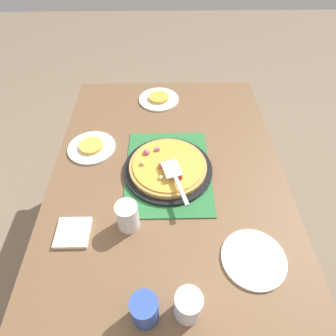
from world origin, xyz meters
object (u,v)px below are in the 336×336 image
at_px(cup_near, 128,216).
at_px(cup_corner, 145,310).
at_px(napkin_stack, 73,233).
at_px(pizza, 168,166).
at_px(plate_far_right, 159,99).
at_px(pizza_server, 175,177).
at_px(pizza_pan, 168,169).
at_px(plate_side, 254,259).
at_px(cup_far, 188,306).
at_px(served_slice_left, 91,146).
at_px(served_slice_right, 159,97).
at_px(plate_near_left, 92,148).

height_order(cup_near, cup_corner, same).
bearing_deg(cup_near, napkin_stack, 99.25).
distance_m(pizza, plate_far_right, 0.53).
xyz_separation_m(pizza_server, napkin_stack, (-0.20, 0.38, -0.06)).
relative_size(plate_far_right, napkin_stack, 1.83).
bearing_deg(pizza_pan, cup_corner, 172.40).
bearing_deg(napkin_stack, pizza, -49.62).
xyz_separation_m(plate_side, cup_far, (-0.16, 0.24, 0.06)).
bearing_deg(cup_near, pizza, -29.29).
bearing_deg(cup_corner, plate_far_right, -1.80).
xyz_separation_m(served_slice_left, served_slice_right, (0.38, -0.31, 0.00)).
bearing_deg(pizza_pan, pizza, 79.69).
bearing_deg(pizza, served_slice_right, 4.37).
relative_size(pizza_pan, plate_near_left, 1.73).
bearing_deg(pizza_pan, pizza_server, -163.56).
bearing_deg(napkin_stack, plate_far_right, -20.52).
height_order(plate_side, cup_near, cup_near).
xyz_separation_m(served_slice_right, cup_corner, (-1.10, 0.03, 0.04)).
distance_m(pizza_pan, cup_near, 0.30).
xyz_separation_m(cup_far, cup_corner, (-0.01, 0.12, 0.00)).
xyz_separation_m(served_slice_left, pizza_server, (-0.24, -0.38, 0.05)).
distance_m(served_slice_left, cup_far, 0.81).
xyz_separation_m(plate_near_left, cup_far, (-0.71, -0.40, 0.06)).
height_order(plate_near_left, pizza_server, pizza_server).
relative_size(pizza_pan, plate_side, 1.73).
height_order(pizza_pan, cup_far, cup_far).
bearing_deg(plate_side, napkin_stack, 80.24).
relative_size(pizza_pan, cup_far, 3.17).
relative_size(plate_far_right, cup_far, 1.83).
xyz_separation_m(plate_far_right, cup_near, (-0.79, 0.11, 0.06)).
relative_size(plate_side, cup_far, 1.83).
relative_size(pizza_pan, served_slice_left, 3.45).
relative_size(pizza, pizza_server, 1.42).
relative_size(plate_side, served_slice_left, 2.00).
distance_m(served_slice_right, napkin_stack, 0.87).
relative_size(pizza_pan, napkin_stack, 3.17).
bearing_deg(served_slice_right, pizza_server, -173.60).
height_order(plate_far_right, cup_near, cup_near).
height_order(served_slice_right, cup_corner, cup_corner).
xyz_separation_m(served_slice_right, pizza_server, (-0.62, -0.07, 0.05)).
distance_m(plate_far_right, cup_near, 0.80).
bearing_deg(plate_near_left, pizza_pan, -112.59).
distance_m(plate_side, served_slice_left, 0.84).
height_order(cup_far, napkin_stack, cup_far).
height_order(plate_far_right, cup_far, cup_far).
bearing_deg(pizza_server, napkin_stack, 118.09).
height_order(plate_far_right, served_slice_left, served_slice_left).
height_order(pizza_pan, pizza, pizza).
bearing_deg(plate_near_left, cup_near, -153.46).
height_order(cup_far, pizza_server, cup_far).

